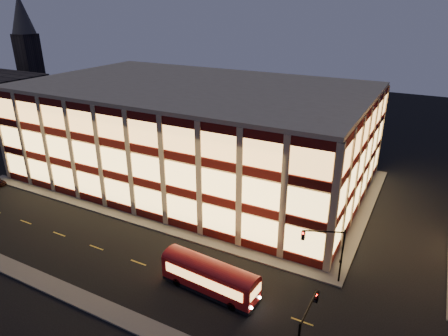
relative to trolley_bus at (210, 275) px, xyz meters
The scene contains 10 objects.
ground 14.52m from the trolley_bus, 154.12° to the left, with size 200.00×200.00×0.00m, color black.
sidewalk_office_south 17.63m from the trolley_bus, 155.46° to the left, with size 54.00×2.00×0.15m, color #514F4C.
sidewalk_office_east 25.42m from the trolley_bus, 66.68° to the left, with size 2.00×30.00×0.15m, color #514F4C.
sidewalk_near 14.70m from the trolley_bus, 152.62° to the right, with size 100.00×2.00×0.15m, color #514F4C.
office_building 28.63m from the trolley_bus, 124.38° to the left, with size 50.45×30.45×14.50m.
church_tower 95.27m from the trolley_bus, 150.84° to the left, with size 5.00×5.00×18.00m, color #2D2621.
church_spire 97.33m from the trolley_bus, 150.84° to the left, with size 6.00×6.00×10.00m, color #4C473F.
traffic_signal_far 11.55m from the trolley_bus, 35.20° to the left, with size 3.79×1.87×6.00m.
traffic_signal_near 11.78m from the trolley_bus, 24.24° to the right, with size 0.32×4.45×6.00m.
trolley_bus is the anchor object (origin of this frame).
Camera 1 is at (28.66, -32.81, 25.51)m, focal length 32.00 mm.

